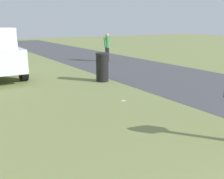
# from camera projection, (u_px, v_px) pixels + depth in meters

# --- Properties ---
(road_asphalt) EXTENTS (60.00, 5.02, 0.01)m
(road_asphalt) POSITION_uv_depth(u_px,v_px,m) (220.00, 88.00, 9.18)
(road_asphalt) COLOR #47474C
(road_asphalt) RESTS_ON ground
(trash_bin) EXTENTS (0.52, 0.52, 1.14)m
(trash_bin) POSITION_uv_depth(u_px,v_px,m) (102.00, 67.00, 10.19)
(trash_bin) COLOR black
(trash_bin) RESTS_ON ground
(pedestrian) EXTENTS (0.30, 0.56, 1.68)m
(pedestrian) POSITION_uv_depth(u_px,v_px,m) (107.00, 45.00, 15.28)
(pedestrian) COLOR black
(pedestrian) RESTS_ON ground
(litter_wrapper_midfield_a) EXTENTS (0.11, 0.14, 0.01)m
(litter_wrapper_midfield_a) POSITION_uv_depth(u_px,v_px,m) (124.00, 101.00, 7.73)
(litter_wrapper_midfield_a) COLOR silver
(litter_wrapper_midfield_a) RESTS_ON ground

